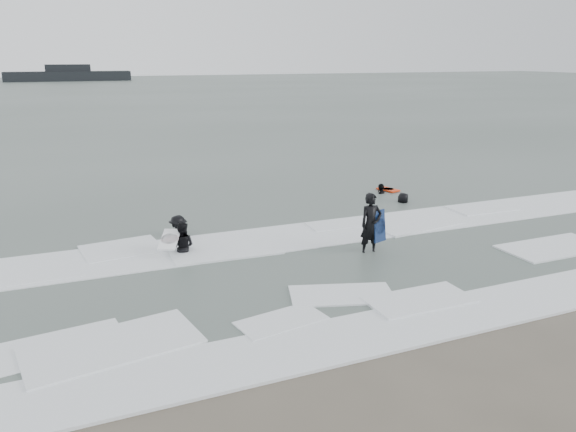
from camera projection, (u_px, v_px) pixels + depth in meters
name	position (u px, v px, depth m)	size (l,w,h in m)	color
ground	(372.00, 319.00, 12.64)	(320.00, 320.00, 0.00)	brown
sea	(99.00, 95.00, 83.82)	(320.00, 320.00, 0.00)	#47544C
surfer_centre	(370.00, 254.00, 16.81)	(0.69, 0.45, 1.89)	black
surfer_wading	(183.00, 254.00, 16.84)	(0.74, 0.58, 1.53)	black
surfer_breaker	(179.00, 238.00, 18.31)	(1.04, 0.60, 1.61)	black
surfer_right_near	(381.00, 194.00, 24.04)	(0.95, 0.40, 1.62)	black
surfer_right_far	(403.00, 204.00, 22.52)	(0.78, 0.51, 1.59)	black
surf_foam	(305.00, 263.00, 15.92)	(30.03, 9.06, 0.09)	white
bodyboards	(323.00, 214.00, 19.19)	(11.15, 7.35, 1.25)	#10214C
vessel_horizon	(69.00, 75.00, 128.87)	(27.32, 4.88, 3.71)	black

